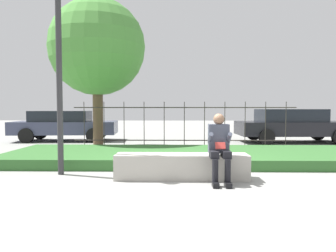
% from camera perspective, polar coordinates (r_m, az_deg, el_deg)
% --- Properties ---
extents(ground_plane, '(60.00, 60.00, 0.00)m').
position_cam_1_polar(ground_plane, '(6.54, 3.94, -9.15)').
color(ground_plane, gray).
extents(stone_bench, '(2.60, 0.55, 0.49)m').
position_cam_1_polar(stone_bench, '(6.49, 2.37, -7.27)').
color(stone_bench, '#ADA89E').
rests_on(stone_bench, ground_plane).
extents(person_seated_reader, '(0.42, 0.73, 1.29)m').
position_cam_1_polar(person_seated_reader, '(6.16, 8.93, -3.24)').
color(person_seated_reader, black).
rests_on(person_seated_reader, ground_plane).
extents(grass_berm, '(9.35, 3.06, 0.25)m').
position_cam_1_polar(grass_berm, '(8.71, 3.26, -5.22)').
color(grass_berm, '#33662D').
rests_on(grass_berm, ground_plane).
extents(iron_fence, '(7.35, 0.03, 1.60)m').
position_cam_1_polar(iron_fence, '(10.85, 2.86, 0.23)').
color(iron_fence, '#332D28').
rests_on(iron_fence, ground_plane).
extents(car_parked_left, '(4.40, 2.10, 1.27)m').
position_cam_1_polar(car_parked_left, '(14.56, -17.62, 0.21)').
color(car_parked_left, '#383D56').
rests_on(car_parked_left, ground_plane).
extents(car_parked_right, '(4.58, 2.12, 1.35)m').
position_cam_1_polar(car_parked_right, '(14.17, 20.92, 0.20)').
color(car_parked_right, black).
rests_on(car_parked_right, ground_plane).
extents(street_lamp, '(0.28, 0.28, 4.33)m').
position_cam_1_polar(street_lamp, '(7.27, -18.49, 12.80)').
color(street_lamp, '#2D2D30').
rests_on(street_lamp, ground_plane).
extents(tree_behind_fence, '(3.34, 3.34, 5.17)m').
position_cam_1_polar(tree_behind_fence, '(11.93, -12.23, 13.18)').
color(tree_behind_fence, brown).
rests_on(tree_behind_fence, ground_plane).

